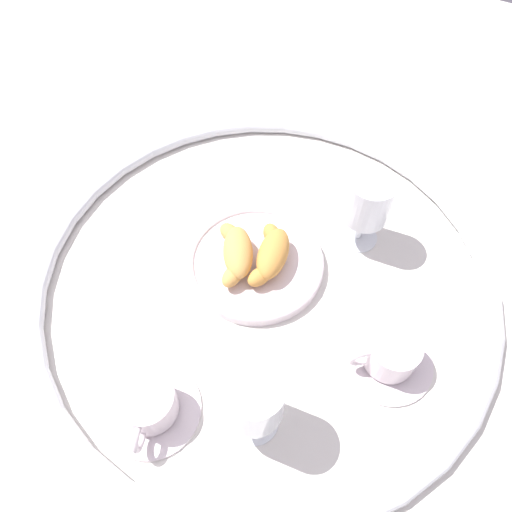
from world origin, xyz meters
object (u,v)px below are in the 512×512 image
at_px(coffee_cup_far, 149,405).
at_px(juice_glass_left, 368,202).
at_px(croissant_large, 271,254).
at_px(croissant_small, 237,251).
at_px(pastry_plate, 256,262).
at_px(coffee_cup_near, 389,355).
at_px(juice_glass_right, 254,400).

distance_m(coffee_cup_far, juice_glass_left, 0.45).
relative_size(croissant_large, croissant_small, 1.12).
bearing_deg(juice_glass_left, pastry_plate, 138.17).
distance_m(coffee_cup_near, juice_glass_right, 0.22).
xyz_separation_m(coffee_cup_near, juice_glass_left, (0.19, 0.13, 0.07)).
bearing_deg(juice_glass_left, coffee_cup_far, 162.59).
distance_m(croissant_small, coffee_cup_near, 0.28).
distance_m(pastry_plate, croissant_large, 0.04).
relative_size(croissant_large, juice_glass_right, 0.96).
xyz_separation_m(croissant_large, juice_glass_right, (-0.23, -0.10, 0.05)).
xyz_separation_m(pastry_plate, juice_glass_right, (-0.22, -0.12, 0.08)).
xyz_separation_m(pastry_plate, croissant_small, (-0.01, 0.03, 0.03)).
bearing_deg(coffee_cup_far, pastry_plate, -1.32).
bearing_deg(coffee_cup_near, croissant_small, 81.67).
distance_m(pastry_plate, croissant_small, 0.04).
distance_m(croissant_small, juice_glass_right, 0.27).
height_order(croissant_small, coffee_cup_near, croissant_small).
distance_m(coffee_cup_far, juice_glass_right, 0.16).
xyz_separation_m(pastry_plate, coffee_cup_far, (-0.28, 0.01, 0.02)).
bearing_deg(croissant_large, pastry_plate, 114.93).
distance_m(croissant_large, coffee_cup_near, 0.24).
relative_size(croissant_large, coffee_cup_far, 0.98).
bearing_deg(juice_glass_right, pastry_plate, 28.97).
height_order(croissant_small, juice_glass_right, juice_glass_right).
bearing_deg(juice_glass_right, croissant_small, 35.72).
bearing_deg(croissant_large, croissant_small, 114.72).
distance_m(croissant_small, coffee_cup_far, 0.27).
xyz_separation_m(pastry_plate, coffee_cup_near, (-0.05, -0.25, 0.02)).
height_order(croissant_large, coffee_cup_near, croissant_large).
height_order(pastry_plate, juice_glass_right, juice_glass_right).
xyz_separation_m(coffee_cup_near, coffee_cup_far, (-0.23, 0.26, 0.00)).
distance_m(croissant_large, coffee_cup_far, 0.29).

